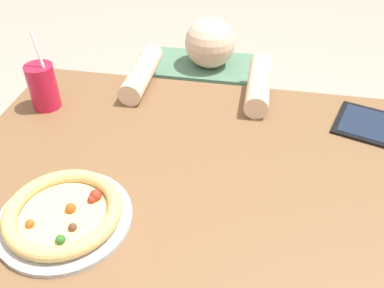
# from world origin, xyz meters

# --- Properties ---
(dining_table) EXTENTS (1.28, 0.81, 0.75)m
(dining_table) POSITION_xyz_m (0.00, 0.00, 0.64)
(dining_table) COLOR brown
(dining_table) RESTS_ON ground
(pizza_near) EXTENTS (0.29, 0.29, 0.04)m
(pizza_near) POSITION_xyz_m (-0.29, -0.22, 0.77)
(pizza_near) COLOR #B7B7BC
(pizza_near) RESTS_ON dining_table
(drink_cup_colored) EXTENTS (0.08, 0.08, 0.24)m
(drink_cup_colored) POSITION_xyz_m (-0.53, 0.19, 0.82)
(drink_cup_colored) COLOR red
(drink_cup_colored) RESTS_ON dining_table
(tablet) EXTENTS (0.28, 0.24, 0.01)m
(tablet) POSITION_xyz_m (0.43, 0.24, 0.75)
(tablet) COLOR black
(tablet) RESTS_ON dining_table
(diner_seated) EXTENTS (0.44, 0.53, 0.89)m
(diner_seated) POSITION_xyz_m (-0.10, 0.59, 0.39)
(diner_seated) COLOR #333847
(diner_seated) RESTS_ON ground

